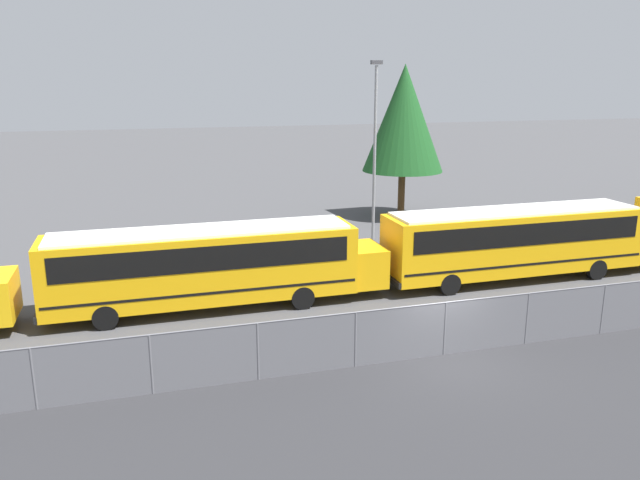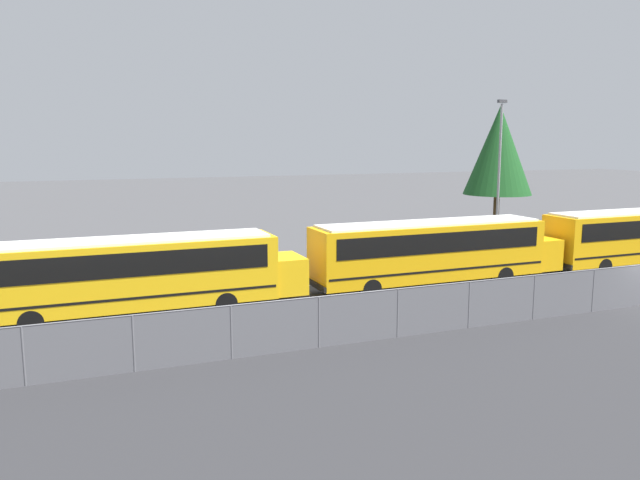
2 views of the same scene
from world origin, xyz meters
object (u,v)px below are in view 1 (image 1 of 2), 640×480
object	(u,v)px
light_pole	(375,146)
school_bus_3	(211,262)
tree_0	(404,119)
school_bus_4	(520,238)

from	to	relation	value
light_pole	school_bus_3	bearing A→B (deg)	-140.77
tree_0	school_bus_4	bearing A→B (deg)	-91.16
school_bus_3	tree_0	bearing A→B (deg)	43.97
school_bus_4	light_pole	xyz separation A→B (m)	(-3.71, 8.11, 3.31)
school_bus_3	school_bus_4	bearing A→B (deg)	-0.64
light_pole	tree_0	xyz separation A→B (m)	(3.98, 5.28, 1.07)
school_bus_3	light_pole	world-z (taller)	light_pole
school_bus_3	tree_0	world-z (taller)	tree_0
school_bus_3	tree_0	distance (m)	19.57
school_bus_4	light_pole	bearing A→B (deg)	114.59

